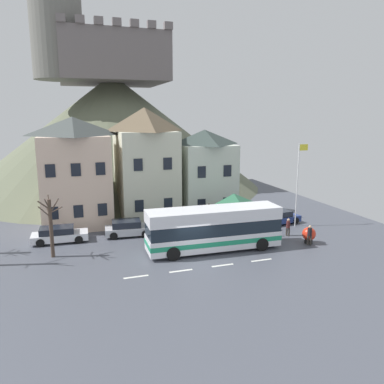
{
  "coord_description": "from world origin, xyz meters",
  "views": [
    {
      "loc": [
        -8.23,
        -24.15,
        10.17
      ],
      "look_at": [
        1.28,
        4.5,
        4.0
      ],
      "focal_mm": 35.43,
      "sensor_mm": 36.0,
      "label": 1
    }
  ],
  "objects_px": {
    "townhouse_00": "(75,172)",
    "townhouse_02": "(204,173)",
    "hilltop_castle": "(113,128)",
    "flagpole": "(298,179)",
    "pedestrian_01": "(310,234)",
    "harbour_buoy": "(309,234)",
    "parked_car_02": "(128,228)",
    "pedestrian_00": "(254,225)",
    "townhouse_01": "(146,164)",
    "transit_bus": "(214,229)",
    "parked_car_00": "(59,235)",
    "public_bench": "(209,222)",
    "bare_tree_01": "(51,225)",
    "pedestrian_02": "(288,226)",
    "bus_shelter": "(234,200)",
    "parked_car_01": "(279,217)"
  },
  "relations": [
    {
      "from": "parked_car_00",
      "to": "pedestrian_00",
      "type": "xyz_separation_m",
      "value": [
        15.94,
        -3.24,
        0.26
      ]
    },
    {
      "from": "parked_car_00",
      "to": "public_bench",
      "type": "height_order",
      "value": "parked_car_00"
    },
    {
      "from": "townhouse_01",
      "to": "bare_tree_01",
      "type": "relative_size",
      "value": 2.39
    },
    {
      "from": "hilltop_castle",
      "to": "parked_car_02",
      "type": "xyz_separation_m",
      "value": [
        -1.94,
        -23.88,
        -7.73
      ]
    },
    {
      "from": "pedestrian_00",
      "to": "pedestrian_02",
      "type": "bearing_deg",
      "value": -25.76
    },
    {
      "from": "bus_shelter",
      "to": "parked_car_01",
      "type": "distance_m",
      "value": 6.02
    },
    {
      "from": "bus_shelter",
      "to": "bare_tree_01",
      "type": "height_order",
      "value": "bare_tree_01"
    },
    {
      "from": "townhouse_00",
      "to": "townhouse_02",
      "type": "distance_m",
      "value": 12.63
    },
    {
      "from": "transit_bus",
      "to": "parked_car_01",
      "type": "bearing_deg",
      "value": 30.83
    },
    {
      "from": "townhouse_02",
      "to": "pedestrian_01",
      "type": "distance_m",
      "value": 13.05
    },
    {
      "from": "townhouse_02",
      "to": "flagpole",
      "type": "bearing_deg",
      "value": -46.02
    },
    {
      "from": "parked_car_00",
      "to": "pedestrian_02",
      "type": "height_order",
      "value": "pedestrian_02"
    },
    {
      "from": "townhouse_01",
      "to": "parked_car_02",
      "type": "distance_m",
      "value": 7.63
    },
    {
      "from": "pedestrian_01",
      "to": "bare_tree_01",
      "type": "bearing_deg",
      "value": 169.13
    },
    {
      "from": "parked_car_00",
      "to": "pedestrian_00",
      "type": "bearing_deg",
      "value": -9.62
    },
    {
      "from": "hilltop_castle",
      "to": "transit_bus",
      "type": "height_order",
      "value": "hilltop_castle"
    },
    {
      "from": "townhouse_02",
      "to": "bus_shelter",
      "type": "xyz_separation_m",
      "value": [
        0.15,
        -6.94,
        -1.4
      ]
    },
    {
      "from": "hilltop_castle",
      "to": "public_bench",
      "type": "xyz_separation_m",
      "value": [
        5.56,
        -23.76,
        -7.92
      ]
    },
    {
      "from": "pedestrian_00",
      "to": "pedestrian_01",
      "type": "xyz_separation_m",
      "value": [
        2.9,
        -3.85,
        0.03
      ]
    },
    {
      "from": "parked_car_02",
      "to": "pedestrian_00",
      "type": "distance_m",
      "value": 10.82
    },
    {
      "from": "townhouse_00",
      "to": "townhouse_02",
      "type": "relative_size",
      "value": 1.15
    },
    {
      "from": "parked_car_02",
      "to": "pedestrian_02",
      "type": "xyz_separation_m",
      "value": [
        12.95,
        -4.41,
        0.19
      ]
    },
    {
      "from": "parked_car_01",
      "to": "public_bench",
      "type": "height_order",
      "value": "parked_car_01"
    },
    {
      "from": "transit_bus",
      "to": "public_bench",
      "type": "distance_m",
      "value": 6.13
    },
    {
      "from": "townhouse_01",
      "to": "bus_shelter",
      "type": "height_order",
      "value": "townhouse_01"
    },
    {
      "from": "townhouse_02",
      "to": "parked_car_01",
      "type": "height_order",
      "value": "townhouse_02"
    },
    {
      "from": "parked_car_02",
      "to": "public_bench",
      "type": "xyz_separation_m",
      "value": [
        7.5,
        0.12,
        -0.19
      ]
    },
    {
      "from": "pedestrian_01",
      "to": "townhouse_01",
      "type": "bearing_deg",
      "value": 130.59
    },
    {
      "from": "parked_car_00",
      "to": "bare_tree_01",
      "type": "bearing_deg",
      "value": -95.07
    },
    {
      "from": "townhouse_02",
      "to": "bare_tree_01",
      "type": "height_order",
      "value": "townhouse_02"
    },
    {
      "from": "hilltop_castle",
      "to": "bus_shelter",
      "type": "xyz_separation_m",
      "value": [
        6.89,
        -26.1,
        -5.44
      ]
    },
    {
      "from": "townhouse_01",
      "to": "transit_bus",
      "type": "bearing_deg",
      "value": -74.89
    },
    {
      "from": "pedestrian_01",
      "to": "harbour_buoy",
      "type": "xyz_separation_m",
      "value": [
        0.25,
        0.42,
        -0.17
      ]
    },
    {
      "from": "townhouse_02",
      "to": "hilltop_castle",
      "type": "height_order",
      "value": "hilltop_castle"
    },
    {
      "from": "townhouse_01",
      "to": "parked_car_02",
      "type": "bearing_deg",
      "value": -117.12
    },
    {
      "from": "townhouse_02",
      "to": "pedestrian_00",
      "type": "distance_m",
      "value": 8.78
    },
    {
      "from": "bus_shelter",
      "to": "parked_car_00",
      "type": "relative_size",
      "value": 0.81
    },
    {
      "from": "hilltop_castle",
      "to": "pedestrian_01",
      "type": "bearing_deg",
      "value": -69.88
    },
    {
      "from": "parked_car_00",
      "to": "flagpole",
      "type": "xyz_separation_m",
      "value": [
        20.84,
        -2.17,
        3.77
      ]
    },
    {
      "from": "parked_car_02",
      "to": "pedestrian_01",
      "type": "relative_size",
      "value": 2.53
    },
    {
      "from": "bus_shelter",
      "to": "parked_car_02",
      "type": "relative_size",
      "value": 0.87
    },
    {
      "from": "parked_car_00",
      "to": "public_bench",
      "type": "distance_m",
      "value": 13.09
    },
    {
      "from": "townhouse_02",
      "to": "pedestrian_00",
      "type": "relative_size",
      "value": 5.7
    },
    {
      "from": "townhouse_00",
      "to": "bus_shelter",
      "type": "distance_m",
      "value": 14.82
    },
    {
      "from": "townhouse_00",
      "to": "transit_bus",
      "type": "height_order",
      "value": "townhouse_00"
    },
    {
      "from": "townhouse_01",
      "to": "bus_shelter",
      "type": "xyz_separation_m",
      "value": [
        6.11,
        -7.51,
        -2.48
      ]
    },
    {
      "from": "pedestrian_02",
      "to": "bare_tree_01",
      "type": "xyz_separation_m",
      "value": [
        -18.94,
        1.1,
        1.54
      ]
    },
    {
      "from": "hilltop_castle",
      "to": "parked_car_02",
      "type": "bearing_deg",
      "value": -94.64
    },
    {
      "from": "pedestrian_02",
      "to": "public_bench",
      "type": "xyz_separation_m",
      "value": [
        -5.45,
        4.53,
        -0.38
      ]
    },
    {
      "from": "hilltop_castle",
      "to": "flagpole",
      "type": "height_order",
      "value": "hilltop_castle"
    }
  ]
}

